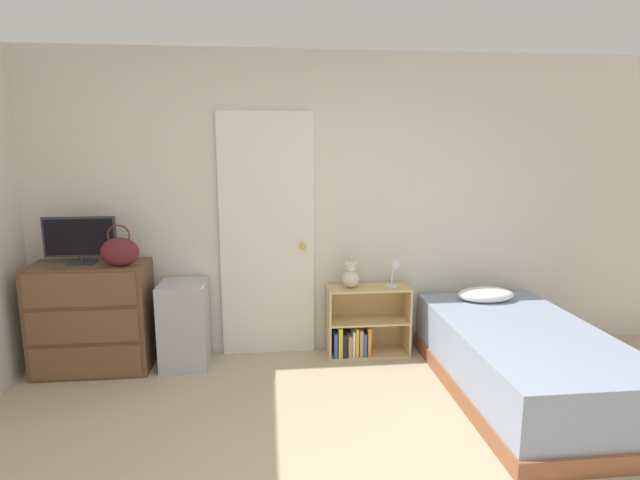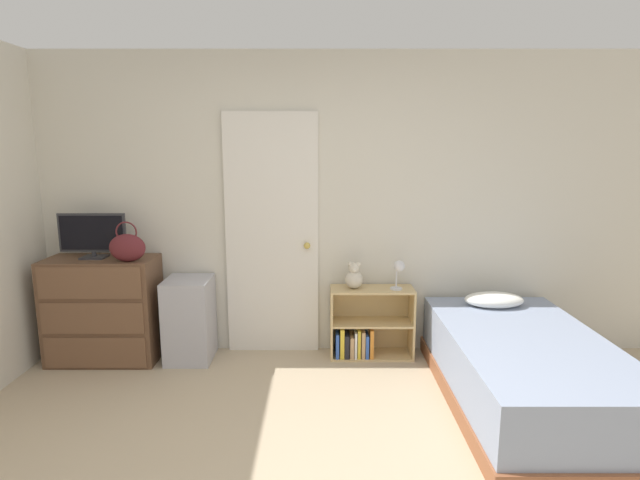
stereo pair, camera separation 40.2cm
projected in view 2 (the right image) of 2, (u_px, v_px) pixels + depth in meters
wall_back at (301, 206)px, 4.26m from camera, size 10.00×0.06×2.55m
door_closed at (270, 236)px, 4.25m from camera, size 0.79×0.09×2.06m
dresser at (101, 310)px, 4.14m from camera, size 0.89×0.43×0.88m
tv at (90, 235)px, 4.05m from camera, size 0.54×0.16×0.37m
handbag at (125, 247)px, 3.93m from camera, size 0.29×0.13×0.32m
storage_bin at (188, 320)px, 4.18m from camera, size 0.37×0.40×0.70m
bookshelf at (363, 329)px, 4.27m from camera, size 0.70×0.28×0.60m
teddy_bear at (352, 277)px, 4.18m from camera, size 0.15×0.15×0.23m
desk_lamp at (397, 269)px, 4.13m from camera, size 0.12×0.11×0.25m
bed at (523, 369)px, 3.47m from camera, size 1.06×1.92×0.60m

